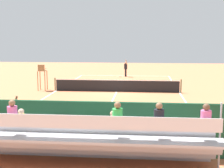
% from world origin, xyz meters
% --- Properties ---
extents(ground_plane, '(60.00, 60.00, 0.00)m').
position_xyz_m(ground_plane, '(0.00, 0.00, 0.00)').
color(ground_plane, '#CC7047').
extents(court_line_markings, '(10.10, 22.20, 0.01)m').
position_xyz_m(court_line_markings, '(0.00, -0.04, 0.00)').
color(court_line_markings, white).
rests_on(court_line_markings, ground).
extents(tennis_net, '(10.30, 0.10, 1.07)m').
position_xyz_m(tennis_net, '(0.00, 0.00, 0.50)').
color(tennis_net, black).
rests_on(tennis_net, ground).
extents(backdrop_wall, '(18.00, 0.16, 2.00)m').
position_xyz_m(backdrop_wall, '(0.00, 14.00, 1.00)').
color(backdrop_wall, '#1E4C2D').
rests_on(backdrop_wall, ground).
extents(bleacher_stand, '(9.06, 2.40, 2.48)m').
position_xyz_m(bleacher_stand, '(0.03, 15.37, 0.97)').
color(bleacher_stand, '#B2B2B7').
rests_on(bleacher_stand, ground).
extents(umpire_chair, '(0.67, 0.67, 2.14)m').
position_xyz_m(umpire_chair, '(6.20, -0.09, 1.31)').
color(umpire_chair, olive).
rests_on(umpire_chair, ground).
extents(courtside_bench, '(1.80, 0.40, 0.93)m').
position_xyz_m(courtside_bench, '(-2.24, 13.27, 0.56)').
color(courtside_bench, '#9E754C').
rests_on(courtside_bench, ground).
extents(equipment_bag, '(0.90, 0.36, 0.36)m').
position_xyz_m(equipment_bag, '(-0.60, 13.40, 0.18)').
color(equipment_bag, '#B22D2D').
rests_on(equipment_bag, ground).
extents(tennis_player, '(0.47, 0.56, 1.93)m').
position_xyz_m(tennis_player, '(-0.15, -10.16, 1.02)').
color(tennis_player, black).
rests_on(tennis_player, ground).
extents(tennis_racket, '(0.59, 0.37, 0.03)m').
position_xyz_m(tennis_racket, '(0.68, -9.73, 0.01)').
color(tennis_racket, black).
rests_on(tennis_racket, ground).
extents(tennis_ball_near, '(0.07, 0.07, 0.07)m').
position_xyz_m(tennis_ball_near, '(-0.64, -9.02, 0.03)').
color(tennis_ball_near, '#CCDB33').
rests_on(tennis_ball_near, ground).
extents(tennis_ball_far, '(0.07, 0.07, 0.07)m').
position_xyz_m(tennis_ball_far, '(-0.25, -7.12, 0.03)').
color(tennis_ball_far, '#CCDB33').
rests_on(tennis_ball_far, ground).
extents(line_judge, '(0.40, 0.55, 1.93)m').
position_xyz_m(line_judge, '(3.23, 12.95, 1.02)').
color(line_judge, '#232328').
rests_on(line_judge, ground).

